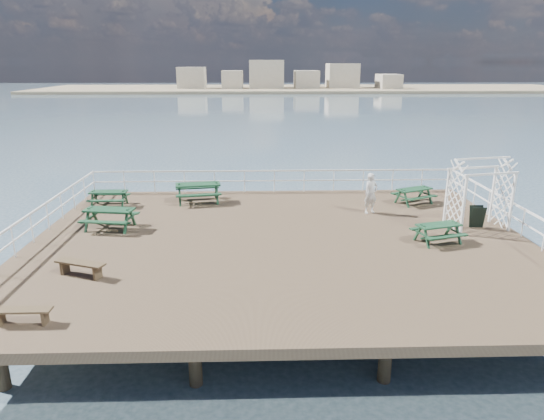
{
  "coord_description": "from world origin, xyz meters",
  "views": [
    {
      "loc": [
        -0.82,
        -16.46,
        6.16
      ],
      "look_at": [
        -0.32,
        0.09,
        1.1
      ],
      "focal_mm": 32.0,
      "sensor_mm": 36.0,
      "label": 1
    }
  ],
  "objects_px": {
    "flat_bench_near": "(80,265)",
    "trellis_arbor": "(479,197)",
    "picnic_table_b": "(198,189)",
    "picnic_table_c": "(414,193)",
    "picnic_table_e": "(438,229)",
    "flat_bench_far": "(22,313)",
    "picnic_table_a": "(109,195)",
    "picnic_table_d": "(109,214)",
    "person": "(371,193)"
  },
  "relations": [
    {
      "from": "picnic_table_c",
      "to": "flat_bench_near",
      "type": "relative_size",
      "value": 1.25
    },
    {
      "from": "picnic_table_b",
      "to": "flat_bench_far",
      "type": "xyz_separation_m",
      "value": [
        -3.04,
        -10.8,
        -0.32
      ]
    },
    {
      "from": "flat_bench_near",
      "to": "flat_bench_far",
      "type": "xyz_separation_m",
      "value": [
        -0.45,
        -2.78,
        -0.04
      ]
    },
    {
      "from": "picnic_table_b",
      "to": "picnic_table_d",
      "type": "distance_m",
      "value": 4.72
    },
    {
      "from": "picnic_table_a",
      "to": "picnic_table_b",
      "type": "bearing_deg",
      "value": 8.38
    },
    {
      "from": "picnic_table_a",
      "to": "picnic_table_c",
      "type": "height_order",
      "value": "picnic_table_c"
    },
    {
      "from": "flat_bench_far",
      "to": "flat_bench_near",
      "type": "bearing_deg",
      "value": 80.95
    },
    {
      "from": "picnic_table_d",
      "to": "flat_bench_near",
      "type": "distance_m",
      "value": 4.37
    },
    {
      "from": "flat_bench_far",
      "to": "picnic_table_d",
      "type": "bearing_deg",
      "value": 89.46
    },
    {
      "from": "picnic_table_d",
      "to": "picnic_table_c",
      "type": "bearing_deg",
      "value": 22.05
    },
    {
      "from": "picnic_table_d",
      "to": "picnic_table_a",
      "type": "bearing_deg",
      "value": 115.01
    },
    {
      "from": "flat_bench_near",
      "to": "trellis_arbor",
      "type": "xyz_separation_m",
      "value": [
        13.76,
        3.99,
        0.89
      ]
    },
    {
      "from": "flat_bench_near",
      "to": "flat_bench_far",
      "type": "relative_size",
      "value": 1.14
    },
    {
      "from": "picnic_table_c",
      "to": "flat_bench_far",
      "type": "height_order",
      "value": "picnic_table_c"
    },
    {
      "from": "picnic_table_d",
      "to": "flat_bench_far",
      "type": "xyz_separation_m",
      "value": [
        -0.08,
        -7.13,
        -0.27
      ]
    },
    {
      "from": "picnic_table_e",
      "to": "person",
      "type": "distance_m",
      "value": 3.95
    },
    {
      "from": "picnic_table_c",
      "to": "trellis_arbor",
      "type": "xyz_separation_m",
      "value": [
        1.33,
        -3.49,
        0.73
      ]
    },
    {
      "from": "picnic_table_d",
      "to": "flat_bench_far",
      "type": "height_order",
      "value": "picnic_table_d"
    },
    {
      "from": "picnic_table_b",
      "to": "flat_bench_near",
      "type": "bearing_deg",
      "value": -117.14
    },
    {
      "from": "picnic_table_a",
      "to": "flat_bench_near",
      "type": "relative_size",
      "value": 0.99
    },
    {
      "from": "picnic_table_c",
      "to": "trellis_arbor",
      "type": "bearing_deg",
      "value": -93.84
    },
    {
      "from": "picnic_table_c",
      "to": "picnic_table_e",
      "type": "relative_size",
      "value": 1.09
    },
    {
      "from": "flat_bench_near",
      "to": "person",
      "type": "relative_size",
      "value": 0.94
    },
    {
      "from": "picnic_table_b",
      "to": "picnic_table_d",
      "type": "relative_size",
      "value": 1.1
    },
    {
      "from": "flat_bench_far",
      "to": "picnic_table_b",
      "type": "bearing_deg",
      "value": 74.37
    },
    {
      "from": "picnic_table_b",
      "to": "flat_bench_near",
      "type": "xyz_separation_m",
      "value": [
        -2.6,
        -8.02,
        -0.29
      ]
    },
    {
      "from": "picnic_table_e",
      "to": "flat_bench_near",
      "type": "height_order",
      "value": "picnic_table_e"
    },
    {
      "from": "picnic_table_e",
      "to": "flat_bench_far",
      "type": "bearing_deg",
      "value": -172.67
    },
    {
      "from": "picnic_table_a",
      "to": "flat_bench_near",
      "type": "distance_m",
      "value": 7.56
    },
    {
      "from": "picnic_table_e",
      "to": "flat_bench_near",
      "type": "xyz_separation_m",
      "value": [
        -11.73,
        -2.51,
        -0.15
      ]
    },
    {
      "from": "picnic_table_d",
      "to": "trellis_arbor",
      "type": "relative_size",
      "value": 0.74
    },
    {
      "from": "person",
      "to": "trellis_arbor",
      "type": "bearing_deg",
      "value": -53.18
    },
    {
      "from": "picnic_table_b",
      "to": "person",
      "type": "xyz_separation_m",
      "value": [
        7.51,
        -1.92,
        0.23
      ]
    },
    {
      "from": "picnic_table_a",
      "to": "picnic_table_d",
      "type": "distance_m",
      "value": 3.24
    },
    {
      "from": "picnic_table_e",
      "to": "trellis_arbor",
      "type": "xyz_separation_m",
      "value": [
        2.02,
        1.47,
        0.74
      ]
    },
    {
      "from": "picnic_table_e",
      "to": "person",
      "type": "height_order",
      "value": "person"
    },
    {
      "from": "person",
      "to": "flat_bench_near",
      "type": "bearing_deg",
      "value": -172.0
    },
    {
      "from": "picnic_table_a",
      "to": "picnic_table_b",
      "type": "distance_m",
      "value": 3.94
    },
    {
      "from": "picnic_table_a",
      "to": "picnic_table_c",
      "type": "bearing_deg",
      "value": 0.17
    },
    {
      "from": "picnic_table_e",
      "to": "flat_bench_far",
      "type": "distance_m",
      "value": 13.28
    },
    {
      "from": "flat_bench_far",
      "to": "trellis_arbor",
      "type": "distance_m",
      "value": 15.76
    },
    {
      "from": "picnic_table_b",
      "to": "flat_bench_near",
      "type": "distance_m",
      "value": 8.43
    },
    {
      "from": "picnic_table_e",
      "to": "flat_bench_far",
      "type": "relative_size",
      "value": 1.32
    },
    {
      "from": "picnic_table_e",
      "to": "picnic_table_c",
      "type": "bearing_deg",
      "value": 65.94
    },
    {
      "from": "picnic_table_c",
      "to": "person",
      "type": "height_order",
      "value": "person"
    },
    {
      "from": "picnic_table_c",
      "to": "person",
      "type": "bearing_deg",
      "value": -173.85
    },
    {
      "from": "picnic_table_d",
      "to": "picnic_table_e",
      "type": "height_order",
      "value": "picnic_table_d"
    },
    {
      "from": "picnic_table_a",
      "to": "flat_bench_far",
      "type": "height_order",
      "value": "picnic_table_a"
    },
    {
      "from": "picnic_table_c",
      "to": "picnic_table_d",
      "type": "relative_size",
      "value": 0.99
    },
    {
      "from": "trellis_arbor",
      "to": "picnic_table_a",
      "type": "bearing_deg",
      "value": 155.74
    }
  ]
}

